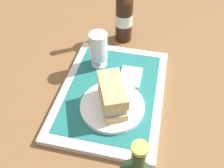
{
  "coord_description": "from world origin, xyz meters",
  "views": [
    {
      "loc": [
        -0.51,
        -0.11,
        0.61
      ],
      "look_at": [
        0.0,
        0.0,
        0.05
      ],
      "focal_mm": 40.02,
      "sensor_mm": 36.0,
      "label": 1
    }
  ],
  "objects_px": {
    "beer_glass": "(99,49)",
    "beer_bottle": "(124,16)",
    "plate": "(112,106)",
    "sandwich": "(112,94)"
  },
  "relations": [
    {
      "from": "plate",
      "to": "sandwich",
      "type": "bearing_deg",
      "value": 23.71
    },
    {
      "from": "sandwich",
      "to": "plate",
      "type": "bearing_deg",
      "value": 180.0
    },
    {
      "from": "plate",
      "to": "beer_bottle",
      "type": "height_order",
      "value": "beer_bottle"
    },
    {
      "from": "beer_glass",
      "to": "beer_bottle",
      "type": "xyz_separation_m",
      "value": [
        0.19,
        -0.05,
        0.02
      ]
    },
    {
      "from": "plate",
      "to": "beer_glass",
      "type": "height_order",
      "value": "beer_glass"
    },
    {
      "from": "plate",
      "to": "beer_bottle",
      "type": "relative_size",
      "value": 0.71
    },
    {
      "from": "beer_glass",
      "to": "beer_bottle",
      "type": "height_order",
      "value": "beer_bottle"
    },
    {
      "from": "plate",
      "to": "beer_bottle",
      "type": "distance_m",
      "value": 0.38
    },
    {
      "from": "plate",
      "to": "beer_glass",
      "type": "bearing_deg",
      "value": 25.74
    },
    {
      "from": "sandwich",
      "to": "beer_glass",
      "type": "height_order",
      "value": "beer_glass"
    }
  ]
}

